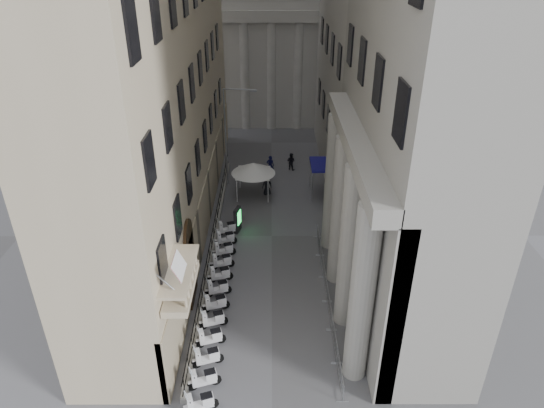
{
  "coord_description": "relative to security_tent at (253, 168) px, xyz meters",
  "views": [
    {
      "loc": [
        -0.03,
        -11.93,
        19.87
      ],
      "look_at": [
        0.02,
        16.06,
        4.5
      ],
      "focal_mm": 32.0,
      "sensor_mm": 36.0,
      "label": 1
    }
  ],
  "objects": [
    {
      "name": "scooter_6",
      "position": [
        -1.76,
        -13.75,
        -2.58
      ],
      "size": [
        1.5,
        0.96,
        1.5
      ],
      "primitive_type": null,
      "rotation": [
        0.0,
        0.0,
        1.88
      ],
      "color": "white",
      "rests_on": "ground"
    },
    {
      "name": "barrier_5",
      "position": [
        5.07,
        -8.15,
        -2.58
      ],
      "size": [
        0.6,
        2.4,
        1.1
      ],
      "primitive_type": null,
      "color": "#ABAEB3",
      "rests_on": "ground"
    },
    {
      "name": "scooter_4",
      "position": [
        -1.76,
        -16.61,
        -2.58
      ],
      "size": [
        1.5,
        0.96,
        1.5
      ],
      "primitive_type": null,
      "rotation": [
        0.0,
        0.0,
        1.88
      ],
      "color": "white",
      "rests_on": "ground"
    },
    {
      "name": "security_tent",
      "position": [
        0.0,
        0.0,
        0.0
      ],
      "size": [
        3.8,
        3.8,
        3.09
      ],
      "color": "white",
      "rests_on": "ground"
    },
    {
      "name": "blue_awning",
      "position": [
        5.78,
        0.02,
        -2.58
      ],
      "size": [
        1.6,
        3.0,
        3.0
      ],
      "primitive_type": null,
      "color": "navy",
      "rests_on": "ground"
    },
    {
      "name": "scooter_1",
      "position": [
        -1.76,
        -20.92,
        -2.58
      ],
      "size": [
        1.5,
        0.96,
        1.5
      ],
      "primitive_type": null,
      "rotation": [
        0.0,
        0.0,
        1.88
      ],
      "color": "white",
      "rests_on": "ground"
    },
    {
      "name": "barrier_2",
      "position": [
        5.07,
        -15.65,
        -2.58
      ],
      "size": [
        0.6,
        2.4,
        1.1
      ],
      "primitive_type": null,
      "color": "#ABAEB3",
      "rests_on": "ground"
    },
    {
      "name": "iron_fence",
      "position": [
        -2.67,
        -7.98,
        -2.58
      ],
      "size": [
        0.3,
        28.0,
        1.4
      ],
      "primitive_type": null,
      "color": "black",
      "rests_on": "ground"
    },
    {
      "name": "scooter_3",
      "position": [
        -1.76,
        -18.05,
        -2.58
      ],
      "size": [
        1.5,
        0.96,
        1.5
      ],
      "primitive_type": null,
      "rotation": [
        0.0,
        0.0,
        1.88
      ],
      "color": "white",
      "rests_on": "ground"
    },
    {
      "name": "barrier_3",
      "position": [
        5.07,
        -13.15,
        -2.58
      ],
      "size": [
        0.6,
        2.4,
        1.1
      ],
      "primitive_type": null,
      "color": "#ABAEB3",
      "rests_on": "ground"
    },
    {
      "name": "barrier_0",
      "position": [
        5.07,
        -20.65,
        -2.58
      ],
      "size": [
        0.6,
        2.4,
        1.1
      ],
      "primitive_type": null,
      "color": "#ABAEB3",
      "rests_on": "ground"
    },
    {
      "name": "pedestrian_a",
      "position": [
        1.51,
        4.05,
        -1.59
      ],
      "size": [
        0.75,
        0.52,
        1.97
      ],
      "primitive_type": "imported",
      "rotation": [
        0.0,
        0.0,
        3.08
      ],
      "color": "#0C0D33",
      "rests_on": "ground"
    },
    {
      "name": "scooter_8",
      "position": [
        -1.76,
        -10.88,
        -2.58
      ],
      "size": [
        1.5,
        0.96,
        1.5
      ],
      "primitive_type": null,
      "rotation": [
        0.0,
        0.0,
        1.88
      ],
      "color": "white",
      "rests_on": "ground"
    },
    {
      "name": "scooter_9",
      "position": [
        -1.76,
        -9.45,
        -2.58
      ],
      "size": [
        1.5,
        0.96,
        1.5
      ],
      "primitive_type": null,
      "rotation": [
        0.0,
        0.0,
        1.88
      ],
      "color": "white",
      "rests_on": "ground"
    },
    {
      "name": "pedestrian_c",
      "position": [
        1.22,
        0.03,
        -1.69
      ],
      "size": [
        0.98,
        0.77,
        1.78
      ],
      "primitive_type": "imported",
      "rotation": [
        0.0,
        0.0,
        3.4
      ],
      "color": "black",
      "rests_on": "ground"
    },
    {
      "name": "flag",
      "position": [
        -2.37,
        -20.98,
        -2.58
      ],
      "size": [
        1.0,
        1.4,
        8.2
      ],
      "primitive_type": null,
      "color": "#9E0C11",
      "rests_on": "ground"
    },
    {
      "name": "scooter_11",
      "position": [
        -1.76,
        -6.58,
        -2.58
      ],
      "size": [
        1.5,
        0.96,
        1.5
      ],
      "primitive_type": null,
      "rotation": [
        0.0,
        0.0,
        1.88
      ],
      "color": "white",
      "rests_on": "ground"
    },
    {
      "name": "barrier_1",
      "position": [
        5.07,
        -18.15,
        -2.58
      ],
      "size": [
        0.6,
        2.4,
        1.1
      ],
      "primitive_type": null,
      "color": "#ABAEB3",
      "rests_on": "ground"
    },
    {
      "name": "scooter_2",
      "position": [
        -1.76,
        -19.48,
        -2.58
      ],
      "size": [
        1.5,
        0.96,
        1.5
      ],
      "primitive_type": null,
      "rotation": [
        0.0,
        0.0,
        1.88
      ],
      "color": "white",
      "rests_on": "ground"
    },
    {
      "name": "barrier_4",
      "position": [
        5.07,
        -10.65,
        -2.58
      ],
      "size": [
        0.6,
        2.4,
        1.1
      ],
      "primitive_type": null,
      "color": "#ABAEB3",
      "rests_on": "ground"
    },
    {
      "name": "scooter_5",
      "position": [
        -1.76,
        -15.18,
        -2.58
      ],
      "size": [
        1.5,
        0.96,
        1.5
      ],
      "primitive_type": null,
      "rotation": [
        0.0,
        0.0,
        1.88
      ],
      "color": "white",
      "rests_on": "ground"
    },
    {
      "name": "info_kiosk",
      "position": [
        -0.98,
        -6.07,
        -1.56
      ],
      "size": [
        0.53,
        0.99,
        2.01
      ],
      "rotation": [
        0.0,
        0.0,
        -0.28
      ],
      "color": "black",
      "rests_on": "ground"
    },
    {
      "name": "scooter_10",
      "position": [
        -1.76,
        -8.01,
        -2.58
      ],
      "size": [
        1.5,
        0.96,
        1.5
      ],
      "primitive_type": null,
      "rotation": [
        0.0,
        0.0,
        1.88
      ],
      "color": "white",
      "rests_on": "ground"
    },
    {
      "name": "street_lamp",
      "position": [
        -2.02,
        1.97,
        2.8
      ],
      "size": [
        2.9,
        0.57,
        8.95
      ],
      "rotation": [
        0.0,
        0.0,
        -0.13
      ],
      "color": "gray",
      "rests_on": "ground"
    },
    {
      "name": "pedestrian_b",
      "position": [
        3.52,
        5.31,
        -1.72
      ],
      "size": [
        1.04,
        0.97,
        1.72
      ],
      "primitive_type": "imported",
      "rotation": [
        0.0,
        0.0,
        2.65
      ],
      "color": "black",
      "rests_on": "ground"
    },
    {
      "name": "scooter_7",
      "position": [
        -1.76,
        -12.31,
        -2.58
      ],
      "size": [
        1.5,
        0.96,
        1.5
      ],
      "primitive_type": null,
      "rotation": [
        0.0,
        0.0,
        1.88
      ],
      "color": "white",
      "rests_on": "ground"
    }
  ]
}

